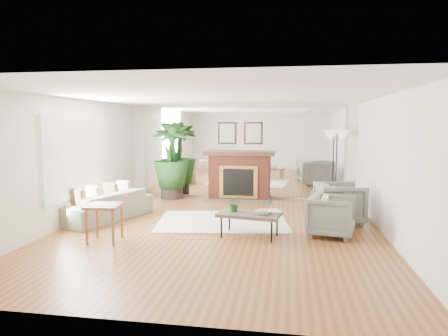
% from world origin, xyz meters
% --- Properties ---
extents(ground, '(7.00, 7.00, 0.00)m').
position_xyz_m(ground, '(0.00, 0.00, 0.00)').
color(ground, brown).
rests_on(ground, ground).
extents(wall_left, '(0.02, 7.00, 2.50)m').
position_xyz_m(wall_left, '(-2.99, 0.00, 1.25)').
color(wall_left, white).
rests_on(wall_left, ground).
extents(wall_right, '(0.02, 7.00, 2.50)m').
position_xyz_m(wall_right, '(2.99, 0.00, 1.25)').
color(wall_right, white).
rests_on(wall_right, ground).
extents(wall_back, '(6.00, 0.02, 2.50)m').
position_xyz_m(wall_back, '(0.00, 3.49, 1.25)').
color(wall_back, white).
rests_on(wall_back, ground).
extents(mirror_panel, '(5.40, 0.04, 2.40)m').
position_xyz_m(mirror_panel, '(0.00, 3.47, 1.25)').
color(mirror_panel, silver).
rests_on(mirror_panel, wall_back).
extents(window_panel, '(0.04, 2.40, 1.50)m').
position_xyz_m(window_panel, '(-2.96, 0.40, 1.35)').
color(window_panel, '#B2E09E').
rests_on(window_panel, wall_left).
extents(fireplace, '(1.85, 0.83, 2.05)m').
position_xyz_m(fireplace, '(0.00, 3.26, 0.66)').
color(fireplace, maroon).
rests_on(fireplace, ground).
extents(area_rug, '(2.83, 2.21, 0.03)m').
position_xyz_m(area_rug, '(-0.03, 0.71, 0.01)').
color(area_rug, white).
rests_on(area_rug, ground).
extents(coffee_table, '(1.17, 0.81, 0.43)m').
position_xyz_m(coffee_table, '(0.61, -0.26, 0.40)').
color(coffee_table, '#564C44').
rests_on(coffee_table, ground).
extents(sofa, '(1.44, 2.17, 0.59)m').
position_xyz_m(sofa, '(-2.45, 0.54, 0.30)').
color(sofa, gray).
rests_on(sofa, ground).
extents(armchair_back, '(1.02, 1.00, 0.82)m').
position_xyz_m(armchair_back, '(2.31, 1.01, 0.41)').
color(armchair_back, slate).
rests_on(armchair_back, ground).
extents(armchair_front, '(0.95, 0.93, 0.72)m').
position_xyz_m(armchair_front, '(2.05, 0.03, 0.36)').
color(armchair_front, slate).
rests_on(armchair_front, ground).
extents(side_table, '(0.61, 0.61, 0.63)m').
position_xyz_m(side_table, '(-1.80, -0.92, 0.53)').
color(side_table, brown).
rests_on(side_table, ground).
extents(potted_ficus, '(1.03, 1.03, 2.06)m').
position_xyz_m(potted_ficus, '(-1.81, 3.10, 1.10)').
color(potted_ficus, black).
rests_on(potted_ficus, ground).
extents(floor_lamp, '(0.60, 0.33, 1.83)m').
position_xyz_m(floor_lamp, '(2.47, 3.10, 1.56)').
color(floor_lamp, black).
rests_on(floor_lamp, ground).
extents(tabletop_plant, '(0.29, 0.27, 0.29)m').
position_xyz_m(tabletop_plant, '(0.34, -0.20, 0.58)').
color(tabletop_plant, '#25561F').
rests_on(tabletop_plant, coffee_table).
extents(fruit_bowl, '(0.33, 0.33, 0.07)m').
position_xyz_m(fruit_bowl, '(0.86, -0.34, 0.47)').
color(fruit_bowl, brown).
rests_on(fruit_bowl, coffee_table).
extents(book, '(0.34, 0.39, 0.02)m').
position_xyz_m(book, '(0.93, -0.15, 0.44)').
color(book, brown).
rests_on(book, coffee_table).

